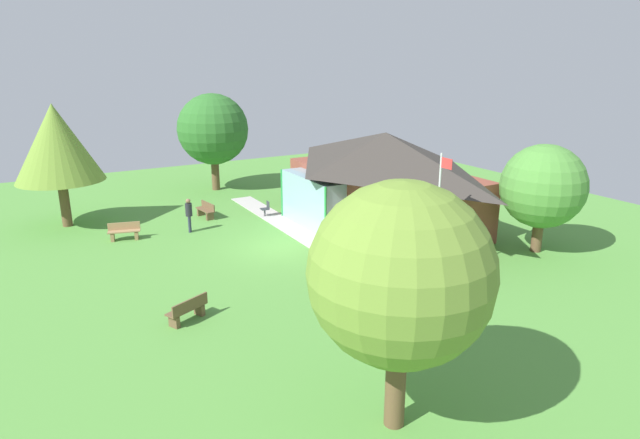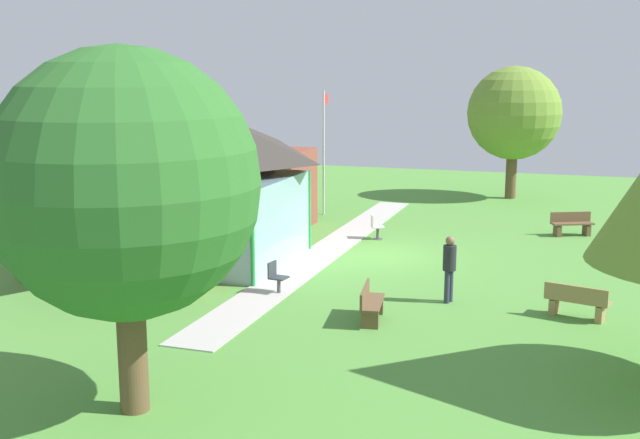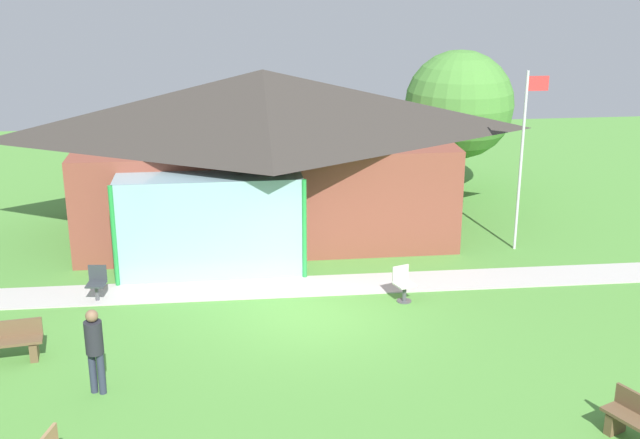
% 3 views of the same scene
% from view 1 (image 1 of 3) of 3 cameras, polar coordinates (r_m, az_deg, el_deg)
% --- Properties ---
extents(ground_plane, '(44.00, 44.00, 0.00)m').
position_cam_1_polar(ground_plane, '(25.48, -3.96, -2.99)').
color(ground_plane, '#54933D').
extents(pavilion, '(11.59, 7.39, 4.86)m').
position_cam_1_polar(pavilion, '(28.58, 6.42, 4.39)').
color(pavilion, brown).
rests_on(pavilion, ground_plane).
extents(footpath, '(19.43, 1.47, 0.03)m').
position_cam_1_polar(footpath, '(26.22, -0.58, -2.34)').
color(footpath, '#BCB7B2').
rests_on(footpath, ground_plane).
extents(flagpole, '(0.64, 0.08, 5.06)m').
position_cam_1_polar(flagpole, '(21.72, 12.31, 0.94)').
color(flagpole, silver).
rests_on(flagpole, ground_plane).
extents(bench_front_right, '(1.03, 1.55, 0.84)m').
position_cam_1_polar(bench_front_right, '(19.06, -13.67, -9.21)').
color(bench_front_right, brown).
rests_on(bench_front_right, ground_plane).
extents(bench_front_left, '(0.81, 1.56, 0.84)m').
position_cam_1_polar(bench_front_left, '(28.09, -19.80, -1.22)').
color(bench_front_left, '#9E7A51').
rests_on(bench_front_left, ground_plane).
extents(bench_mid_left, '(1.55, 0.65, 0.84)m').
position_cam_1_polar(bench_mid_left, '(30.71, -11.84, 0.93)').
color(bench_mid_left, brown).
rests_on(bench_mid_left, ground_plane).
extents(patio_chair_west, '(0.49, 0.49, 0.86)m').
position_cam_1_polar(patio_chair_west, '(30.41, -5.69, 1.07)').
color(patio_chair_west, '#33383D').
rests_on(patio_chair_west, ground_plane).
extents(patio_chair_lawn_spare, '(0.56, 0.56, 0.86)m').
position_cam_1_polar(patio_chair_lawn_spare, '(23.74, -0.31, -3.39)').
color(patio_chair_lawn_spare, beige).
rests_on(patio_chair_lawn_spare, ground_plane).
extents(visitor_strolling_lawn, '(0.34, 0.34, 1.74)m').
position_cam_1_polar(visitor_strolling_lawn, '(28.21, -13.55, 0.71)').
color(visitor_strolling_lawn, '#2D3347').
rests_on(visitor_strolling_lawn, ground_plane).
extents(tree_west_hedge, '(4.59, 4.59, 6.32)m').
position_cam_1_polar(tree_west_hedge, '(36.50, -11.14, 9.23)').
color(tree_west_hedge, brown).
rests_on(tree_west_hedge, ground_plane).
extents(tree_lawn_corner, '(4.36, 4.36, 6.35)m').
position_cam_1_polar(tree_lawn_corner, '(30.75, -25.85, 7.19)').
color(tree_lawn_corner, brown).
rests_on(tree_lawn_corner, ground_plane).
extents(tree_behind_pavilion_right, '(3.74, 3.74, 4.92)m').
position_cam_1_polar(tree_behind_pavilion_right, '(26.12, 22.30, 3.21)').
color(tree_behind_pavilion_right, brown).
rests_on(tree_behind_pavilion_right, ground_plane).
extents(tree_far_east, '(4.25, 4.25, 6.05)m').
position_cam_1_polar(tree_far_east, '(12.34, 8.42, -5.74)').
color(tree_far_east, brown).
rests_on(tree_far_east, ground_plane).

